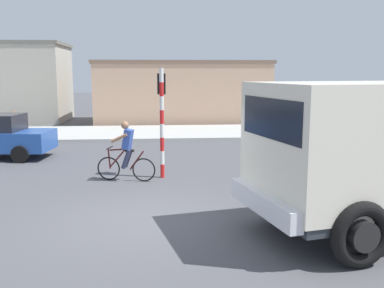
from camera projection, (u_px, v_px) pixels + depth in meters
The scene contains 6 objects.
ground_plane at pixel (148, 219), 9.32m from camera, with size 120.00×120.00×0.00m, color #4C4C51.
sidewalk_far at pixel (152, 133), 22.07m from camera, with size 80.00×5.00×0.16m, color #ADADA8.
cyclist at pixel (126, 151), 12.51m from camera, with size 1.69×0.60×1.72m.
traffic_light_pole at pixel (162, 108), 12.79m from camera, with size 0.24×0.43×3.20m.
pedestrian_near_kerb at pixel (15, 131), 16.98m from camera, with size 0.34×0.22×1.62m.
building_mid_block at pixel (182, 92), 27.39m from camera, with size 10.51×5.28×3.77m.
Camera 1 is at (0.18, -8.98, 3.08)m, focal length 41.18 mm.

